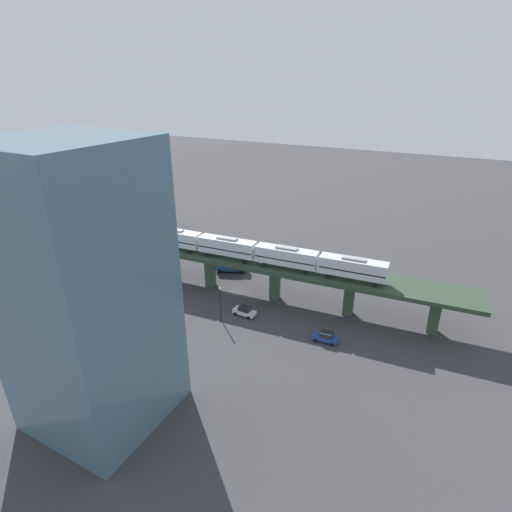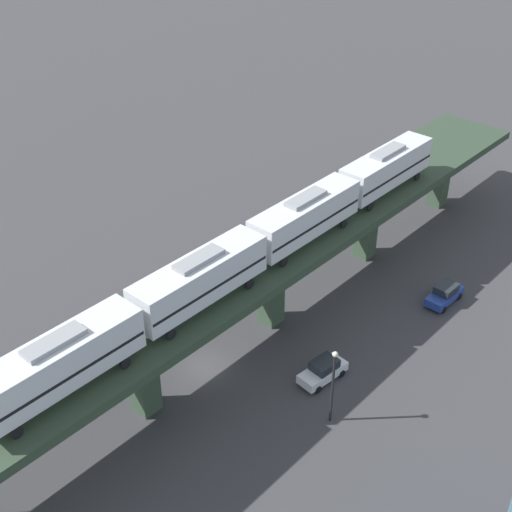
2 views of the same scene
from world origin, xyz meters
The scene contains 7 objects.
ground_plane centered at (0.00, 0.00, 0.00)m, with size 400.00×400.00×0.00m, color #38383A.
elevated_viaduct centered at (0.01, -0.18, 6.86)m, with size 15.63×92.38×8.00m.
subway_train centered at (-1.01, -5.01, 10.54)m, with size 6.74×49.87×4.45m.
street_car_white centered at (-7.88, -6.14, 0.94)m, with size 2.05×4.45×1.89m.
street_car_blue centered at (-8.72, -22.54, 0.94)m, with size 2.17×4.51×1.89m.
delivery_truck centered at (7.32, 6.04, 1.76)m, with size 4.75×7.52×3.20m.
street_lamp centered at (-11.41, -3.08, 4.11)m, with size 0.44×0.44×6.94m.
Camera 2 is at (-36.03, 28.32, 41.03)m, focal length 50.00 mm.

